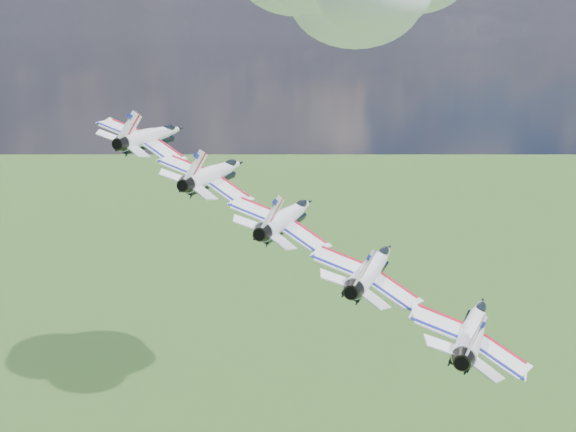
# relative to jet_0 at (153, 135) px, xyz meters

# --- Properties ---
(jet_0) EXTENTS (17.05, 20.06, 9.22)m
(jet_0) POSITION_rel_jet_0_xyz_m (0.00, 0.00, 0.00)
(jet_0) COLOR white
(jet_1) EXTENTS (17.05, 20.06, 9.22)m
(jet_1) POSITION_rel_jet_0_xyz_m (9.45, -6.95, -3.53)
(jet_1) COLOR white
(jet_2) EXTENTS (17.05, 20.06, 9.22)m
(jet_2) POSITION_rel_jet_0_xyz_m (18.90, -13.90, -7.07)
(jet_2) COLOR white
(jet_3) EXTENTS (17.05, 20.06, 9.22)m
(jet_3) POSITION_rel_jet_0_xyz_m (28.35, -20.85, -10.60)
(jet_3) COLOR white
(jet_4) EXTENTS (17.05, 20.06, 9.22)m
(jet_4) POSITION_rel_jet_0_xyz_m (37.79, -27.80, -14.13)
(jet_4) COLOR white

